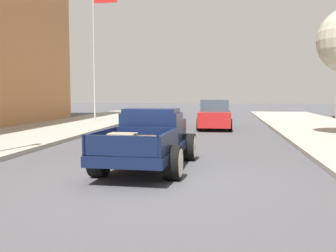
{
  "coord_description": "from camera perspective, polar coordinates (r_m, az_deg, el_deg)",
  "views": [
    {
      "loc": [
        1.97,
        -8.75,
        1.98
      ],
      "look_at": [
        0.23,
        2.85,
        1.0
      ],
      "focal_mm": 41.32,
      "sensor_mm": 36.0,
      "label": 1
    }
  ],
  "objects": [
    {
      "name": "flagpole",
      "position": [
        27.03,
        -10.44,
        12.77
      ],
      "size": [
        1.74,
        0.16,
        9.16
      ],
      "color": "#B2B2B7",
      "rests_on": "sidewalk_left"
    },
    {
      "name": "hotrod_truck_navy",
      "position": [
        10.61,
        -2.53,
        -1.87
      ],
      "size": [
        2.33,
        5.0,
        1.58
      ],
      "color": "#0F1938",
      "rests_on": "ground"
    },
    {
      "name": "ground_plane",
      "position": [
        9.19,
        -4.09,
        -7.69
      ],
      "size": [
        140.0,
        140.0,
        0.0
      ],
      "primitive_type": "plane",
      "color": "#47474C"
    },
    {
      "name": "car_background_red",
      "position": [
        21.91,
        6.9,
        1.58
      ],
      "size": [
        1.92,
        4.33,
        1.65
      ],
      "color": "#AD1E1E",
      "rests_on": "ground"
    }
  ]
}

